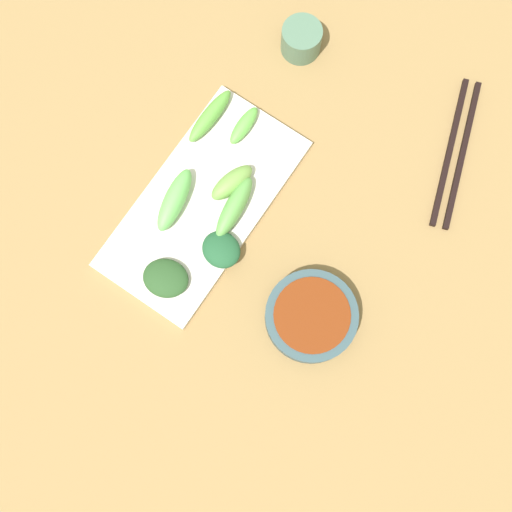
{
  "coord_description": "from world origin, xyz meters",
  "views": [
    {
      "loc": [
        -0.14,
        0.16,
        0.93
      ],
      "look_at": [
        -0.03,
        0.01,
        0.05
      ],
      "focal_mm": 46.74,
      "sensor_mm": 36.0,
      "label": 1
    }
  ],
  "objects_px": {
    "tea_cup": "(301,40)",
    "chopsticks": "(456,153)",
    "sauce_bowl": "(311,316)",
    "serving_plate": "(203,204)"
  },
  "relations": [
    {
      "from": "tea_cup",
      "to": "chopsticks",
      "type": "bearing_deg",
      "value": 176.96
    },
    {
      "from": "chopsticks",
      "to": "tea_cup",
      "type": "distance_m",
      "value": 0.28
    },
    {
      "from": "sauce_bowl",
      "to": "serving_plate",
      "type": "relative_size",
      "value": 0.39
    },
    {
      "from": "chopsticks",
      "to": "tea_cup",
      "type": "relative_size",
      "value": 3.82
    },
    {
      "from": "serving_plate",
      "to": "chopsticks",
      "type": "distance_m",
      "value": 0.37
    },
    {
      "from": "chopsticks",
      "to": "serving_plate",
      "type": "bearing_deg",
      "value": 27.48
    },
    {
      "from": "sauce_bowl",
      "to": "chopsticks",
      "type": "bearing_deg",
      "value": -97.85
    },
    {
      "from": "chopsticks",
      "to": "tea_cup",
      "type": "xyz_separation_m",
      "value": [
        0.28,
        -0.01,
        0.02
      ]
    },
    {
      "from": "sauce_bowl",
      "to": "tea_cup",
      "type": "bearing_deg",
      "value": -54.78
    },
    {
      "from": "sauce_bowl",
      "to": "serving_plate",
      "type": "distance_m",
      "value": 0.22
    }
  ]
}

